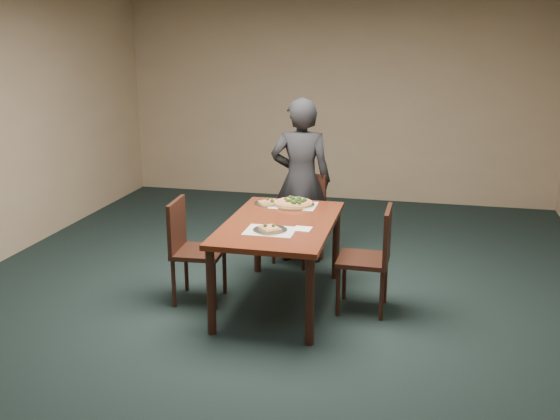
% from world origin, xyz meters
% --- Properties ---
extents(ground, '(8.00, 8.00, 0.00)m').
position_xyz_m(ground, '(0.00, 0.00, 0.00)').
color(ground, black).
rests_on(ground, ground).
extents(room_shell, '(8.00, 8.00, 8.00)m').
position_xyz_m(room_shell, '(0.00, 0.00, 1.74)').
color(room_shell, tan).
rests_on(room_shell, ground).
extents(dining_table, '(0.90, 1.50, 0.75)m').
position_xyz_m(dining_table, '(0.07, 0.23, 0.66)').
color(dining_table, '#541F10').
rests_on(dining_table, ground).
extents(chair_far, '(0.54, 0.54, 0.91)m').
position_xyz_m(chair_far, '(0.04, 1.36, 0.52)').
color(chair_far, black).
rests_on(chair_far, ground).
extents(chair_left, '(0.45, 0.45, 0.91)m').
position_xyz_m(chair_left, '(-0.71, 0.13, 0.52)').
color(chair_left, black).
rests_on(chair_left, ground).
extents(chair_right, '(0.43, 0.43, 0.91)m').
position_xyz_m(chair_right, '(0.86, 0.26, 0.52)').
color(chair_right, black).
rests_on(chair_right, ground).
extents(diner, '(0.66, 0.47, 1.69)m').
position_xyz_m(diner, '(0.03, 1.36, 0.84)').
color(diner, black).
rests_on(diner, ground).
extents(placemat_main, '(0.42, 0.32, 0.00)m').
position_xyz_m(placemat_main, '(0.08, 0.76, 0.75)').
color(placemat_main, white).
rests_on(placemat_main, dining_table).
extents(placemat_near, '(0.40, 0.30, 0.00)m').
position_xyz_m(placemat_near, '(0.05, -0.05, 0.75)').
color(placemat_near, white).
rests_on(placemat_near, dining_table).
extents(pizza_pan, '(0.39, 0.39, 0.08)m').
position_xyz_m(pizza_pan, '(0.08, 0.76, 0.77)').
color(pizza_pan, silver).
rests_on(pizza_pan, dining_table).
extents(slice_plate_near, '(0.28, 0.28, 0.06)m').
position_xyz_m(slice_plate_near, '(0.05, -0.05, 0.76)').
color(slice_plate_near, silver).
rests_on(slice_plate_near, dining_table).
extents(slice_plate_far, '(0.28, 0.28, 0.06)m').
position_xyz_m(slice_plate_far, '(-0.16, 0.76, 0.76)').
color(slice_plate_far, silver).
rests_on(slice_plate_far, dining_table).
extents(napkin, '(0.15, 0.15, 0.01)m').
position_xyz_m(napkin, '(0.30, 0.05, 0.75)').
color(napkin, white).
rests_on(napkin, dining_table).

